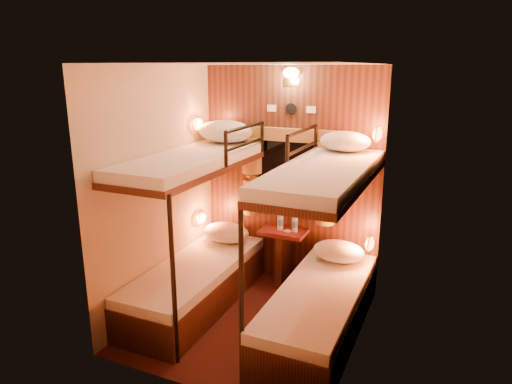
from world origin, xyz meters
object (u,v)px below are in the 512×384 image
at_px(bottle_left, 280,221).
at_px(bottle_right, 295,223).
at_px(bunk_left, 196,254).
at_px(bunk_right, 320,277).
at_px(table, 283,250).

height_order(bottle_left, bottle_right, bottle_left).
bearing_deg(bottle_left, bottle_right, 4.48).
xyz_separation_m(bunk_left, bottle_left, (0.61, 0.77, 0.19)).
distance_m(bunk_left, bottle_left, 1.01).
xyz_separation_m(bunk_right, bottle_left, (-0.68, 0.77, 0.19)).
xyz_separation_m(bunk_left, table, (0.65, 0.78, -0.14)).
height_order(bunk_right, bottle_right, bunk_right).
xyz_separation_m(bunk_right, table, (-0.65, 0.78, -0.14)).
bearing_deg(bottle_left, bunk_left, -128.47).
height_order(bunk_right, bottle_left, bunk_right).
bearing_deg(bottle_right, bottle_left, -175.52).
relative_size(bunk_right, bottle_left, 8.10).
bearing_deg(bottle_left, bunk_right, -48.55).
height_order(table, bottle_left, bottle_left).
distance_m(bunk_left, bottle_right, 1.12).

